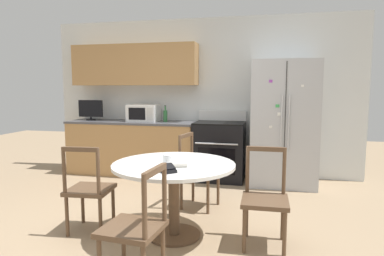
{
  "coord_description": "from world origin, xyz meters",
  "views": [
    {
      "loc": [
        1.14,
        -3.06,
        1.46
      ],
      "look_at": [
        0.17,
        1.15,
        0.95
      ],
      "focal_mm": 32.0,
      "sensor_mm": 36.0,
      "label": 1
    }
  ],
  "objects_px": {
    "dining_chair_right": "(265,199)",
    "counter_bottle": "(165,116)",
    "refrigerator": "(284,123)",
    "wallet": "(168,169)",
    "microwave": "(144,113)",
    "candle_glass": "(167,160)",
    "countertop_tv": "(91,109)",
    "dining_chair_left": "(89,190)",
    "dining_chair_far": "(198,172)",
    "oven_range": "(220,150)",
    "dining_chair_near": "(136,228)"
  },
  "relations": [
    {
      "from": "microwave",
      "to": "dining_chair_right",
      "type": "distance_m",
      "value": 3.09
    },
    {
      "from": "microwave",
      "to": "dining_chair_far",
      "type": "height_order",
      "value": "microwave"
    },
    {
      "from": "countertop_tv",
      "to": "dining_chair_left",
      "type": "xyz_separation_m",
      "value": [
        1.26,
        -2.32,
        -0.65
      ]
    },
    {
      "from": "candle_glass",
      "to": "wallet",
      "type": "xyz_separation_m",
      "value": [
        0.09,
        -0.28,
        -0.01
      ]
    },
    {
      "from": "wallet",
      "to": "dining_chair_right",
      "type": "bearing_deg",
      "value": 23.45
    },
    {
      "from": "microwave",
      "to": "counter_bottle",
      "type": "bearing_deg",
      "value": 1.4
    },
    {
      "from": "microwave",
      "to": "dining_chair_far",
      "type": "distance_m",
      "value": 1.94
    },
    {
      "from": "refrigerator",
      "to": "dining_chair_left",
      "type": "relative_size",
      "value": 2.06
    },
    {
      "from": "countertop_tv",
      "to": "counter_bottle",
      "type": "height_order",
      "value": "countertop_tv"
    },
    {
      "from": "dining_chair_left",
      "to": "candle_glass",
      "type": "height_order",
      "value": "dining_chair_left"
    },
    {
      "from": "countertop_tv",
      "to": "wallet",
      "type": "distance_m",
      "value": 3.39
    },
    {
      "from": "oven_range",
      "to": "candle_glass",
      "type": "bearing_deg",
      "value": -94.32
    },
    {
      "from": "microwave",
      "to": "dining_chair_left",
      "type": "bearing_deg",
      "value": -82.71
    },
    {
      "from": "candle_glass",
      "to": "dining_chair_left",
      "type": "bearing_deg",
      "value": -178.59
    },
    {
      "from": "oven_range",
      "to": "microwave",
      "type": "height_order",
      "value": "microwave"
    },
    {
      "from": "dining_chair_right",
      "to": "candle_glass",
      "type": "distance_m",
      "value": 0.98
    },
    {
      "from": "dining_chair_left",
      "to": "dining_chair_far",
      "type": "distance_m",
      "value": 1.33
    },
    {
      "from": "candle_glass",
      "to": "wallet",
      "type": "height_order",
      "value": "candle_glass"
    },
    {
      "from": "dining_chair_far",
      "to": "dining_chair_near",
      "type": "height_order",
      "value": "same"
    },
    {
      "from": "refrigerator",
      "to": "dining_chair_near",
      "type": "bearing_deg",
      "value": -110.81
    },
    {
      "from": "refrigerator",
      "to": "wallet",
      "type": "bearing_deg",
      "value": -112.91
    },
    {
      "from": "dining_chair_near",
      "to": "refrigerator",
      "type": "bearing_deg",
      "value": -15.7
    },
    {
      "from": "counter_bottle",
      "to": "dining_chair_near",
      "type": "height_order",
      "value": "counter_bottle"
    },
    {
      "from": "countertop_tv",
      "to": "dining_chair_far",
      "type": "bearing_deg",
      "value": -31.98
    },
    {
      "from": "refrigerator",
      "to": "dining_chair_far",
      "type": "height_order",
      "value": "refrigerator"
    },
    {
      "from": "refrigerator",
      "to": "dining_chair_left",
      "type": "distance_m",
      "value": 3.02
    },
    {
      "from": "dining_chair_far",
      "to": "countertop_tv",
      "type": "bearing_deg",
      "value": -110.53
    },
    {
      "from": "refrigerator",
      "to": "microwave",
      "type": "xyz_separation_m",
      "value": [
        -2.27,
        0.1,
        0.11
      ]
    },
    {
      "from": "oven_range",
      "to": "countertop_tv",
      "type": "distance_m",
      "value": 2.34
    },
    {
      "from": "refrigerator",
      "to": "wallet",
      "type": "height_order",
      "value": "refrigerator"
    },
    {
      "from": "dining_chair_left",
      "to": "dining_chair_far",
      "type": "relative_size",
      "value": 1.0
    },
    {
      "from": "dining_chair_right",
      "to": "counter_bottle",
      "type": "bearing_deg",
      "value": -54.38
    },
    {
      "from": "oven_range",
      "to": "dining_chair_left",
      "type": "relative_size",
      "value": 1.2
    },
    {
      "from": "dining_chair_near",
      "to": "candle_glass",
      "type": "height_order",
      "value": "dining_chair_near"
    },
    {
      "from": "dining_chair_far",
      "to": "wallet",
      "type": "xyz_separation_m",
      "value": [
        -0.01,
        -1.22,
        0.33
      ]
    },
    {
      "from": "oven_range",
      "to": "wallet",
      "type": "bearing_deg",
      "value": -91.8
    },
    {
      "from": "countertop_tv",
      "to": "counter_bottle",
      "type": "xyz_separation_m",
      "value": [
        1.34,
        0.02,
        -0.09
      ]
    },
    {
      "from": "counter_bottle",
      "to": "dining_chair_right",
      "type": "height_order",
      "value": "counter_bottle"
    },
    {
      "from": "microwave",
      "to": "dining_chair_left",
      "type": "xyz_separation_m",
      "value": [
        0.3,
        -2.34,
        -0.6
      ]
    },
    {
      "from": "countertop_tv",
      "to": "candle_glass",
      "type": "height_order",
      "value": "countertop_tv"
    },
    {
      "from": "refrigerator",
      "to": "microwave",
      "type": "relative_size",
      "value": 3.78
    },
    {
      "from": "counter_bottle",
      "to": "dining_chair_far",
      "type": "bearing_deg",
      "value": -58.71
    },
    {
      "from": "refrigerator",
      "to": "dining_chair_left",
      "type": "xyz_separation_m",
      "value": [
        -1.97,
        -2.24,
        -0.49
      ]
    },
    {
      "from": "refrigerator",
      "to": "dining_chair_right",
      "type": "xyz_separation_m",
      "value": [
        -0.23,
        -2.14,
        -0.49
      ]
    },
    {
      "from": "dining_chair_far",
      "to": "wallet",
      "type": "height_order",
      "value": "dining_chair_far"
    },
    {
      "from": "counter_bottle",
      "to": "dining_chair_left",
      "type": "relative_size",
      "value": 0.3
    },
    {
      "from": "countertop_tv",
      "to": "microwave",
      "type": "bearing_deg",
      "value": 0.76
    },
    {
      "from": "counter_bottle",
      "to": "microwave",
      "type": "bearing_deg",
      "value": -178.6
    },
    {
      "from": "counter_bottle",
      "to": "wallet",
      "type": "xyz_separation_m",
      "value": [
        0.83,
        -2.61,
        -0.24
      ]
    },
    {
      "from": "refrigerator",
      "to": "oven_range",
      "type": "distance_m",
      "value": 1.08
    }
  ]
}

